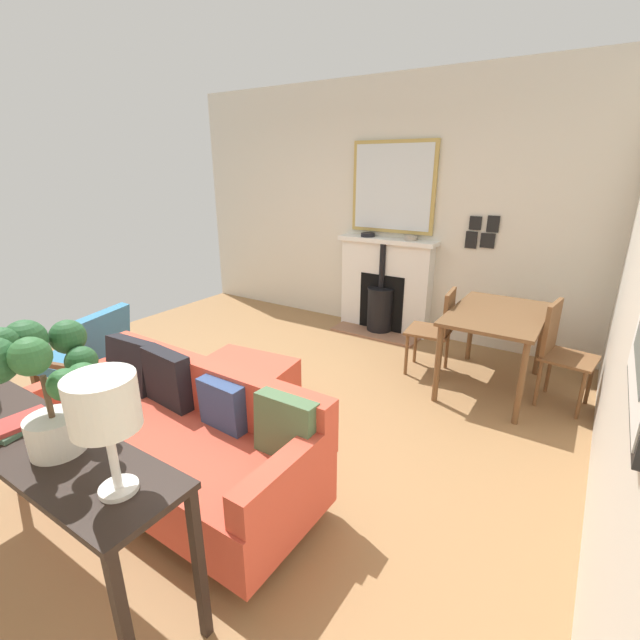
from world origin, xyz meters
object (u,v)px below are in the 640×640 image
at_px(dining_table, 496,322).
at_px(dining_chair_by_back_wall, 559,346).
at_px(console_table, 36,453).
at_px(dining_chair_near_fireplace, 438,325).
at_px(ottoman, 247,380).
at_px(table_lamp_far_end, 104,407).
at_px(potted_plant, 44,375).
at_px(sofa, 180,437).
at_px(armchair_accent, 88,351).
at_px(fireplace, 384,291).
at_px(mantel_bowl_far, 410,238).
at_px(book_stack, 17,425).
at_px(mantel_bowl_near, 368,235).

distance_m(dining_table, dining_chair_by_back_wall, 0.53).
height_order(console_table, dining_table, console_table).
bearing_deg(dining_chair_near_fireplace, ottoman, -36.87).
bearing_deg(dining_table, ottoman, -47.83).
bearing_deg(ottoman, table_lamp_far_end, 29.20).
bearing_deg(potted_plant, sofa, -163.93).
bearing_deg(dining_chair_by_back_wall, armchair_accent, -56.94).
xyz_separation_m(fireplace, mantel_bowl_far, (-0.01, 0.29, 0.66)).
distance_m(ottoman, dining_table, 2.23).
xyz_separation_m(mantel_bowl_far, potted_plant, (4.02, 0.08, -0.02)).
bearing_deg(armchair_accent, book_stack, 51.75).
relative_size(potted_plant, dining_table, 0.49).
distance_m(sofa, book_stack, 0.91).
height_order(armchair_accent, potted_plant, potted_plant).
xyz_separation_m(mantel_bowl_near, book_stack, (4.05, 0.31, -0.34)).
xyz_separation_m(mantel_bowl_far, dining_chair_near_fireplace, (0.84, 0.67, -0.67)).
xyz_separation_m(book_stack, dining_table, (-3.20, 1.42, -0.19)).
bearing_deg(book_stack, ottoman, -173.07).
bearing_deg(console_table, fireplace, -177.77).
bearing_deg(sofa, table_lamp_far_end, 40.18).
height_order(sofa, dining_table, sofa).
bearing_deg(sofa, ottoman, -161.88).
bearing_deg(armchair_accent, table_lamp_far_end, 63.24).
distance_m(mantel_bowl_near, console_table, 4.09).
bearing_deg(table_lamp_far_end, ottoman, -150.80).
height_order(armchair_accent, dining_chair_near_fireplace, dining_chair_near_fireplace).
height_order(ottoman, dining_table, dining_table).
xyz_separation_m(sofa, armchair_accent, (-0.29, -1.46, 0.13)).
bearing_deg(mantel_bowl_near, armchair_accent, -19.42).
bearing_deg(console_table, sofa, -179.67).
bearing_deg(armchair_accent, console_table, 54.00).
height_order(mantel_bowl_far, dining_chair_near_fireplace, mantel_bowl_far).
relative_size(mantel_bowl_far, armchair_accent, 0.17).
bearing_deg(dining_table, sofa, -28.54).
bearing_deg(book_stack, table_lamp_far_end, 90.56).
xyz_separation_m(mantel_bowl_far, sofa, (3.27, -0.13, -0.82)).
distance_m(console_table, dining_chair_near_fireplace, 3.30).
xyz_separation_m(armchair_accent, book_stack, (1.07, 1.36, 0.35)).
distance_m(fireplace, armchair_accent, 3.24).
xyz_separation_m(console_table, potted_plant, (-0.02, 0.21, 0.44)).
bearing_deg(sofa, dining_chair_by_back_wall, 143.06).
xyz_separation_m(table_lamp_far_end, dining_table, (-3.19, 0.67, -0.51)).
distance_m(sofa, armchair_accent, 1.49).
relative_size(mantel_bowl_near, ottoman, 0.21).
bearing_deg(fireplace, armchair_accent, -23.71).
height_order(armchair_accent, console_table, armchair_accent).
distance_m(mantel_bowl_far, book_stack, 4.07).
bearing_deg(sofa, book_stack, -7.40).
bearing_deg(fireplace, mantel_bowl_far, 91.72).
bearing_deg(dining_chair_by_back_wall, mantel_bowl_near, -110.58).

